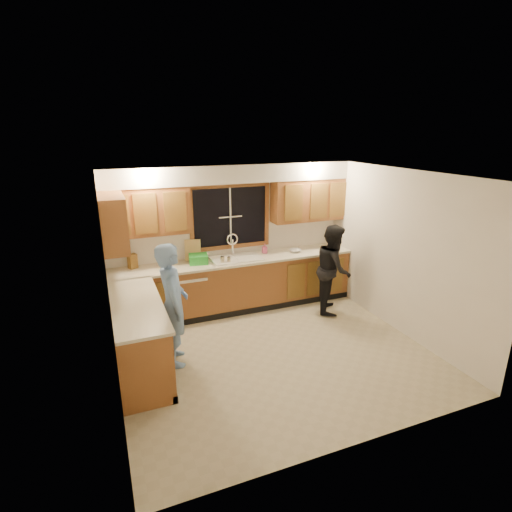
% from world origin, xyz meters
% --- Properties ---
extents(floor, '(4.20, 4.20, 0.00)m').
position_xyz_m(floor, '(0.00, 0.00, 0.00)').
color(floor, '#B6AA8C').
rests_on(floor, ground).
extents(ceiling, '(4.20, 4.20, 0.00)m').
position_xyz_m(ceiling, '(0.00, 0.00, 2.50)').
color(ceiling, silver).
extents(wall_back, '(4.20, 0.00, 4.20)m').
position_xyz_m(wall_back, '(0.00, 1.90, 1.25)').
color(wall_back, white).
rests_on(wall_back, ground).
extents(wall_left, '(0.00, 3.80, 3.80)m').
position_xyz_m(wall_left, '(-2.10, 0.00, 1.25)').
color(wall_left, white).
rests_on(wall_left, ground).
extents(wall_right, '(0.00, 3.80, 3.80)m').
position_xyz_m(wall_right, '(2.10, 0.00, 1.25)').
color(wall_right, white).
rests_on(wall_right, ground).
extents(base_cabinets_back, '(4.20, 0.60, 0.88)m').
position_xyz_m(base_cabinets_back, '(0.00, 1.60, 0.44)').
color(base_cabinets_back, brown).
rests_on(base_cabinets_back, ground).
extents(base_cabinets_left, '(0.60, 1.90, 0.88)m').
position_xyz_m(base_cabinets_left, '(-1.80, 0.35, 0.44)').
color(base_cabinets_left, brown).
rests_on(base_cabinets_left, ground).
extents(countertop_back, '(4.20, 0.63, 0.04)m').
position_xyz_m(countertop_back, '(0.00, 1.58, 0.90)').
color(countertop_back, beige).
rests_on(countertop_back, base_cabinets_back).
extents(countertop_left, '(0.63, 1.90, 0.04)m').
position_xyz_m(countertop_left, '(-1.79, 0.35, 0.90)').
color(countertop_left, beige).
rests_on(countertop_left, base_cabinets_left).
extents(upper_cabinets_left, '(1.35, 0.33, 0.75)m').
position_xyz_m(upper_cabinets_left, '(-1.43, 1.73, 1.83)').
color(upper_cabinets_left, brown).
rests_on(upper_cabinets_left, wall_back).
extents(upper_cabinets_right, '(1.35, 0.33, 0.75)m').
position_xyz_m(upper_cabinets_right, '(1.43, 1.73, 1.83)').
color(upper_cabinets_right, brown).
rests_on(upper_cabinets_right, wall_back).
extents(upper_cabinets_return, '(0.33, 0.90, 0.75)m').
position_xyz_m(upper_cabinets_return, '(-1.94, 1.12, 1.83)').
color(upper_cabinets_return, brown).
rests_on(upper_cabinets_return, wall_left).
extents(soffit, '(4.20, 0.35, 0.30)m').
position_xyz_m(soffit, '(0.00, 1.72, 2.35)').
color(soffit, silver).
rests_on(soffit, wall_back).
extents(window_frame, '(1.44, 0.03, 1.14)m').
position_xyz_m(window_frame, '(0.00, 1.89, 1.60)').
color(window_frame, black).
rests_on(window_frame, wall_back).
extents(sink, '(0.86, 0.52, 0.57)m').
position_xyz_m(sink, '(0.00, 1.60, 0.86)').
color(sink, white).
rests_on(sink, countertop_back).
extents(dishwasher, '(0.60, 0.56, 0.82)m').
position_xyz_m(dishwasher, '(-0.85, 1.59, 0.41)').
color(dishwasher, white).
rests_on(dishwasher, floor).
extents(stove, '(0.58, 0.75, 0.90)m').
position_xyz_m(stove, '(-1.80, -0.22, 0.45)').
color(stove, white).
rests_on(stove, floor).
extents(man, '(0.46, 0.65, 1.68)m').
position_xyz_m(man, '(-1.33, 0.31, 0.84)').
color(man, '#6D93CF').
rests_on(man, floor).
extents(woman, '(0.87, 0.94, 1.53)m').
position_xyz_m(woman, '(1.52, 0.92, 0.77)').
color(woman, black).
rests_on(woman, floor).
extents(knife_block, '(0.16, 0.15, 0.24)m').
position_xyz_m(knife_block, '(-1.69, 1.77, 1.04)').
color(knife_block, brown).
rests_on(knife_block, countertop_back).
extents(cutting_board, '(0.28, 0.15, 0.35)m').
position_xyz_m(cutting_board, '(-0.70, 1.82, 1.10)').
color(cutting_board, tan).
rests_on(cutting_board, countertop_back).
extents(dish_crate, '(0.35, 0.33, 0.14)m').
position_xyz_m(dish_crate, '(-0.66, 1.63, 0.99)').
color(dish_crate, green).
rests_on(dish_crate, countertop_back).
extents(soap_bottle, '(0.08, 0.08, 0.17)m').
position_xyz_m(soap_bottle, '(0.58, 1.73, 1.01)').
color(soap_bottle, '#DA5384').
rests_on(soap_bottle, countertop_back).
extents(bowl, '(0.25, 0.25, 0.05)m').
position_xyz_m(bowl, '(1.12, 1.58, 0.94)').
color(bowl, silver).
rests_on(bowl, countertop_back).
extents(can_left, '(0.07, 0.07, 0.11)m').
position_xyz_m(can_left, '(-0.19, 1.43, 0.97)').
color(can_left, '#BCB190').
rests_on(can_left, countertop_back).
extents(can_right, '(0.08, 0.08, 0.12)m').
position_xyz_m(can_right, '(-0.30, 1.45, 0.98)').
color(can_right, '#BCB190').
rests_on(can_right, countertop_back).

